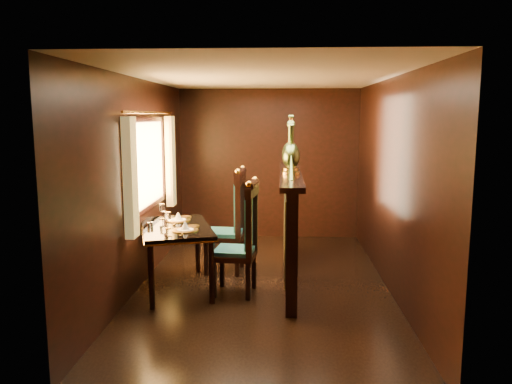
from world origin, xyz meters
TOP-DOWN VIEW (x-y plane):
  - ground at (0.00, 0.00)m, footprint 5.00×5.00m
  - room_shell at (-0.09, 0.02)m, footprint 3.04×5.04m
  - partition at (0.32, 0.30)m, footprint 0.26×2.70m
  - dining_table at (-1.03, -0.18)m, footprint 1.14×1.48m
  - chair_left at (-0.20, -0.31)m, footprint 0.54×0.56m
  - chair_right at (-0.41, 0.52)m, footprint 0.53×0.56m
  - peacock_left at (0.33, 0.04)m, footprint 0.22×0.59m
  - peacock_right at (0.33, 0.48)m, footprint 0.22×0.59m

SIDE VIEW (x-z plane):
  - ground at x=0.00m, z-range 0.00..0.00m
  - dining_table at x=-1.03m, z-range 0.21..1.18m
  - chair_left at x=-0.20m, z-range 0.03..1.38m
  - partition at x=0.32m, z-range 0.03..1.39m
  - chair_right at x=-0.41m, z-range 0.03..1.43m
  - room_shell at x=-0.09m, z-range 0.32..2.84m
  - peacock_left at x=0.33m, z-range 1.36..2.06m
  - peacock_right at x=0.33m, z-range 1.36..2.07m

